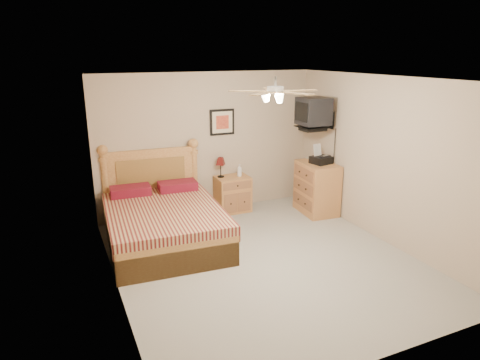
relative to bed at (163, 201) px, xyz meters
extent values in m
plane|color=gray|center=(1.13, -1.12, -0.69)|extent=(4.50, 4.50, 0.00)
cube|color=white|center=(1.13, -1.12, 1.81)|extent=(4.00, 4.50, 0.04)
cube|color=tan|center=(1.13, 1.13, 0.56)|extent=(4.00, 0.04, 2.50)
cube|color=tan|center=(1.13, -3.37, 0.56)|extent=(4.00, 0.04, 2.50)
cube|color=tan|center=(-0.87, -1.12, 0.56)|extent=(0.04, 4.50, 2.50)
cube|color=tan|center=(3.13, -1.12, 0.56)|extent=(0.04, 4.50, 2.50)
cube|color=#B86B3A|center=(1.50, 0.88, -0.37)|extent=(0.60, 0.45, 0.65)
imported|color=white|center=(1.63, 0.87, 0.07)|extent=(0.11, 0.11, 0.23)
cube|color=black|center=(1.40, 1.11, 0.93)|extent=(0.46, 0.04, 0.46)
cube|color=#B17543|center=(2.86, 0.19, -0.23)|extent=(0.60, 0.82, 0.93)
imported|color=#B6A792|center=(2.86, 0.44, 0.25)|extent=(0.26, 0.32, 0.03)
imported|color=tan|center=(2.87, 0.45, 0.27)|extent=(0.21, 0.26, 0.02)
camera|label=1|loc=(-1.41, -5.95, 2.12)|focal=32.00mm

